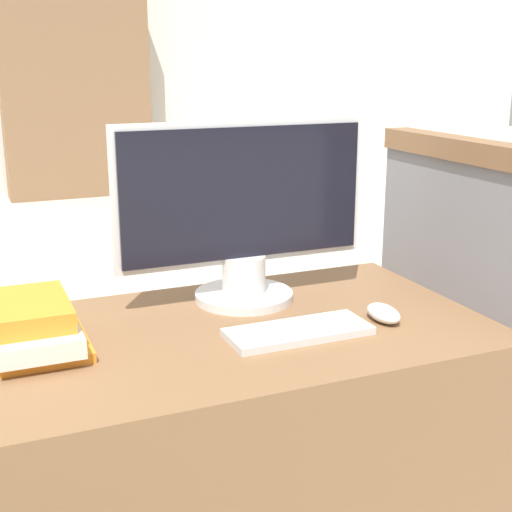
{
  "coord_description": "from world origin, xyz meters",
  "views": [
    {
      "loc": [
        -0.5,
        -1.02,
        1.29
      ],
      "look_at": [
        0.05,
        0.29,
        0.89
      ],
      "focal_mm": 50.0,
      "sensor_mm": 36.0,
      "label": 1
    }
  ],
  "objects_px": {
    "monitor": "(243,214)",
    "mouse": "(383,313)",
    "book_stack": "(34,327)",
    "keyboard": "(298,331)"
  },
  "relations": [
    {
      "from": "monitor",
      "to": "mouse",
      "type": "bearing_deg",
      "value": -47.91
    },
    {
      "from": "monitor",
      "to": "mouse",
      "type": "xyz_separation_m",
      "value": [
        0.23,
        -0.25,
        -0.19
      ]
    },
    {
      "from": "keyboard",
      "to": "mouse",
      "type": "xyz_separation_m",
      "value": [
        0.21,
        0.0,
        0.01
      ]
    },
    {
      "from": "monitor",
      "to": "keyboard",
      "type": "relative_size",
      "value": 2.01
    },
    {
      "from": "keyboard",
      "to": "book_stack",
      "type": "distance_m",
      "value": 0.53
    },
    {
      "from": "keyboard",
      "to": "mouse",
      "type": "bearing_deg",
      "value": 0.26
    },
    {
      "from": "monitor",
      "to": "mouse",
      "type": "height_order",
      "value": "monitor"
    },
    {
      "from": "mouse",
      "to": "book_stack",
      "type": "bearing_deg",
      "value": 169.61
    },
    {
      "from": "keyboard",
      "to": "book_stack",
      "type": "relative_size",
      "value": 1.17
    },
    {
      "from": "monitor",
      "to": "book_stack",
      "type": "distance_m",
      "value": 0.53
    }
  ]
}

